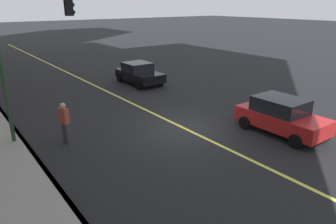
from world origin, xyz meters
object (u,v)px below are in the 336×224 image
traffic_light_mast (28,39)px  car_red (281,115)px  car_black (139,73)px  pedestrian_with_backpack (65,119)px

traffic_light_mast → car_red: bearing=-123.7°
car_red → car_black: size_ratio=0.99×
pedestrian_with_backpack → traffic_light_mast: traffic_light_mast is taller
car_black → traffic_light_mast: (-5.87, 8.68, 3.49)m
car_red → pedestrian_with_backpack: (4.76, 8.21, 0.22)m
car_red → traffic_light_mast: (5.94, 8.92, 3.43)m
traffic_light_mast → car_black: bearing=-55.9°
car_red → traffic_light_mast: 11.25m
car_red → traffic_light_mast: bearing=56.3°
car_red → pedestrian_with_backpack: 9.50m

